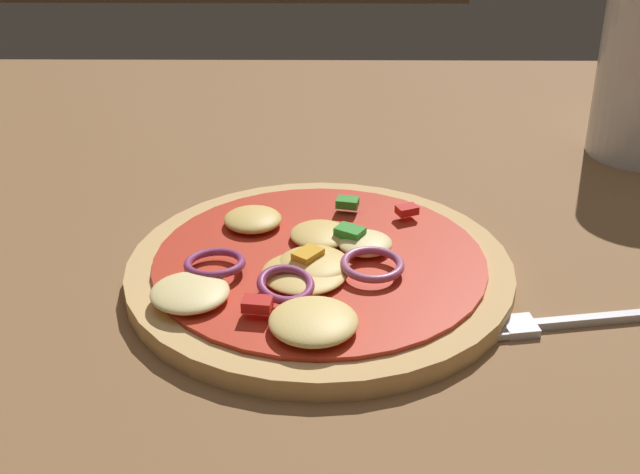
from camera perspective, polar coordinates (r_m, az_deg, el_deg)
The scene contains 3 objects.
dining_table at distance 0.52m, azimuth 4.49°, elevation -6.69°, with size 1.43×0.99×0.03m.
pizza at distance 0.54m, azimuth -0.26°, elevation -2.17°, with size 0.23×0.23×0.03m.
fork at distance 0.52m, azimuth 16.86°, elevation -5.15°, with size 0.18×0.04×0.01m.
Camera 1 is at (-0.04, -0.42, 0.31)m, focal length 49.68 mm.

